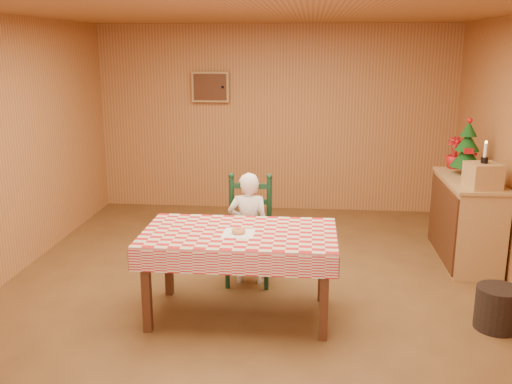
# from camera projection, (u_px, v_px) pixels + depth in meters

# --- Properties ---
(ground) EXTENTS (6.00, 6.00, 0.00)m
(ground) POSITION_uv_depth(u_px,v_px,m) (254.00, 293.00, 5.47)
(ground) COLOR brown
(ground) RESTS_ON ground
(cabin_walls) EXTENTS (5.10, 6.05, 2.65)m
(cabin_walls) POSITION_uv_depth(u_px,v_px,m) (259.00, 96.00, 5.53)
(cabin_walls) COLOR #B47541
(cabin_walls) RESTS_ON ground
(dining_table) EXTENTS (1.66, 0.96, 0.77)m
(dining_table) POSITION_uv_depth(u_px,v_px,m) (239.00, 241.00, 4.86)
(dining_table) COLOR #4E2814
(dining_table) RESTS_ON ground
(ladder_chair) EXTENTS (0.44, 0.40, 1.08)m
(ladder_chair) POSITION_uv_depth(u_px,v_px,m) (249.00, 232.00, 5.66)
(ladder_chair) COLOR black
(ladder_chair) RESTS_ON ground
(seated_child) EXTENTS (0.41, 0.27, 1.12)m
(seated_child) POSITION_uv_depth(u_px,v_px,m) (249.00, 228.00, 5.59)
(seated_child) COLOR white
(seated_child) RESTS_ON ground
(napkin) EXTENTS (0.26, 0.26, 0.00)m
(napkin) POSITION_uv_depth(u_px,v_px,m) (239.00, 233.00, 4.79)
(napkin) COLOR white
(napkin) RESTS_ON dining_table
(donut) EXTENTS (0.15, 0.15, 0.04)m
(donut) POSITION_uv_depth(u_px,v_px,m) (239.00, 231.00, 4.78)
(donut) COLOR #D5884C
(donut) RESTS_ON napkin
(shelf_unit) EXTENTS (0.54, 1.24, 0.93)m
(shelf_unit) POSITION_uv_depth(u_px,v_px,m) (466.00, 220.00, 6.17)
(shelf_unit) COLOR tan
(shelf_unit) RESTS_ON ground
(crate) EXTENTS (0.35, 0.35, 0.25)m
(crate) POSITION_uv_depth(u_px,v_px,m) (483.00, 176.00, 5.64)
(crate) COLOR tan
(crate) RESTS_ON shelf_unit
(christmas_tree) EXTENTS (0.34, 0.34, 0.62)m
(christmas_tree) POSITION_uv_depth(u_px,v_px,m) (467.00, 149.00, 6.23)
(christmas_tree) COLOR #4E2814
(christmas_tree) RESTS_ON shelf_unit
(flower_arrangement) EXTENTS (0.20, 0.20, 0.36)m
(flower_arrangement) POSITION_uv_depth(u_px,v_px,m) (455.00, 153.00, 6.55)
(flower_arrangement) COLOR #B31015
(flower_arrangement) RESTS_ON shelf_unit
(candle_set) EXTENTS (0.07, 0.07, 0.22)m
(candle_set) POSITION_uv_depth(u_px,v_px,m) (485.00, 157.00, 5.60)
(candle_set) COLOR black
(candle_set) RESTS_ON crate
(storage_bin) EXTENTS (0.42, 0.42, 0.36)m
(storage_bin) POSITION_uv_depth(u_px,v_px,m) (497.00, 308.00, 4.74)
(storage_bin) COLOR black
(storage_bin) RESTS_ON ground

